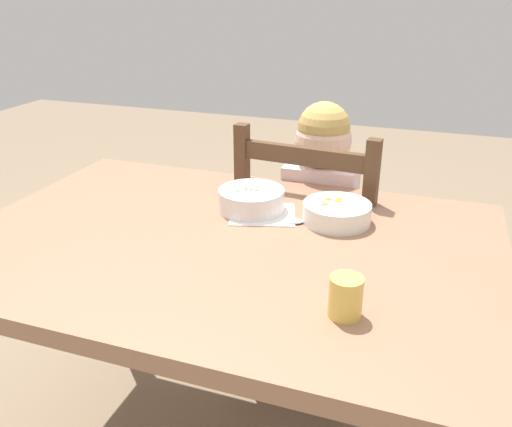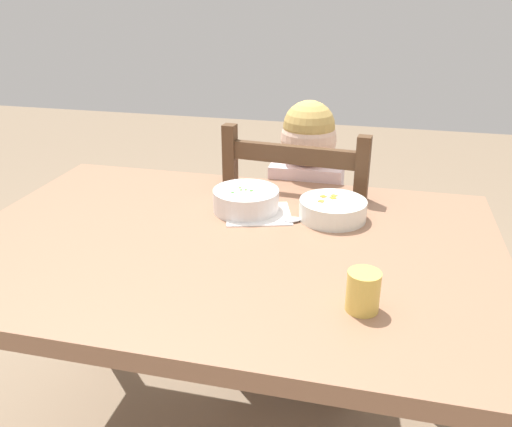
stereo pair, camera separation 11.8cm
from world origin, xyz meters
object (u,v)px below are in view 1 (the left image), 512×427
(dining_table, at_px, (226,277))
(child_figure, at_px, (318,207))
(spoon, at_px, (303,221))
(drinking_cup, at_px, (346,297))
(dining_chair, at_px, (314,258))
(bowl_of_peas, at_px, (252,199))
(bowl_of_carrots, at_px, (337,212))

(dining_table, relative_size, child_figure, 1.33)
(spoon, bearing_deg, dining_table, -135.50)
(drinking_cup, bearing_deg, dining_chair, 106.91)
(dining_table, distance_m, bowl_of_peas, 0.22)
(dining_table, relative_size, spoon, 9.24)
(dining_table, xyz_separation_m, child_figure, (0.11, 0.47, 0.01))
(dining_chair, height_order, spoon, dining_chair)
(dining_table, distance_m, bowl_of_carrots, 0.32)
(bowl_of_peas, bearing_deg, drinking_cup, -51.15)
(bowl_of_carrots, bearing_deg, spoon, -156.60)
(dining_chair, bearing_deg, child_figure, -52.84)
(child_figure, height_order, bowl_of_peas, child_figure)
(dining_chair, distance_m, child_figure, 0.19)
(dining_chair, relative_size, drinking_cup, 11.52)
(spoon, bearing_deg, drinking_cup, -64.57)
(dining_table, height_order, child_figure, child_figure)
(dining_table, xyz_separation_m, spoon, (0.15, 0.15, 0.11))
(bowl_of_peas, relative_size, bowl_of_carrots, 1.02)
(bowl_of_carrots, xyz_separation_m, spoon, (-0.08, -0.03, -0.02))
(bowl_of_carrots, xyz_separation_m, drinking_cup, (0.09, -0.39, 0.01))
(bowl_of_peas, height_order, drinking_cup, drinking_cup)
(dining_chair, height_order, drinking_cup, dining_chair)
(dining_table, distance_m, dining_chair, 0.52)
(child_figure, bearing_deg, drinking_cup, -73.30)
(drinking_cup, bearing_deg, dining_table, 145.92)
(child_figure, distance_m, spoon, 0.34)
(dining_chair, distance_m, spoon, 0.44)
(drinking_cup, bearing_deg, spoon, 115.43)
(dining_chair, relative_size, bowl_of_carrots, 5.29)
(drinking_cup, bearing_deg, bowl_of_carrots, 103.51)
(bowl_of_carrots, bearing_deg, dining_table, -141.54)
(spoon, bearing_deg, dining_chair, 96.72)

